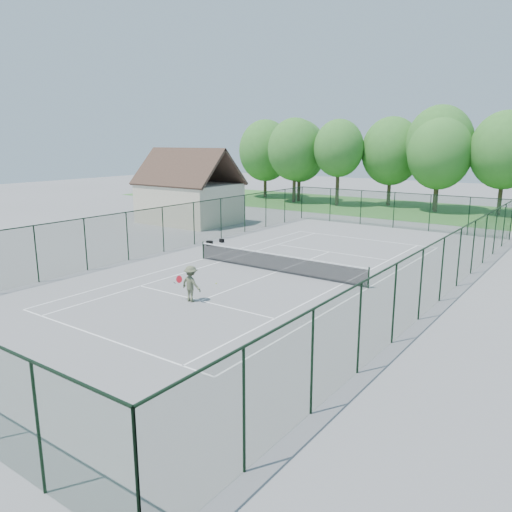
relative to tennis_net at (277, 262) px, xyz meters
name	(u,v)px	position (x,y,z in m)	size (l,w,h in m)	color
ground	(277,272)	(0.00, 0.00, -0.58)	(140.00, 140.00, 0.00)	gray
grass_far	(435,212)	(0.00, 30.00, -0.57)	(80.00, 16.00, 0.01)	#3C772F
court_lines	(277,272)	(0.00, 0.00, -0.57)	(11.05, 23.85, 0.01)	white
tennis_net	(277,262)	(0.00, 0.00, 0.00)	(11.08, 0.08, 1.10)	black
fence_enclosure	(277,245)	(0.00, 0.00, 0.98)	(18.05, 36.05, 3.02)	#1B3E24
utility_building	(189,188)	(-16.00, 10.00, 2.54)	(8.60, 6.27, 6.63)	beige
tree_line_far	(440,153)	(0.00, 30.00, 5.42)	(39.40, 6.40, 9.70)	#443622
sports_bag_a	(210,243)	(-7.85, 3.31, -0.40)	(0.43, 0.26, 0.34)	black
sports_bag_b	(222,241)	(-7.86, 4.67, -0.44)	(0.34, 0.21, 0.26)	black
tennis_player	(191,284)	(-0.29, -6.71, 0.27)	(2.08, 0.91, 1.69)	#565C41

